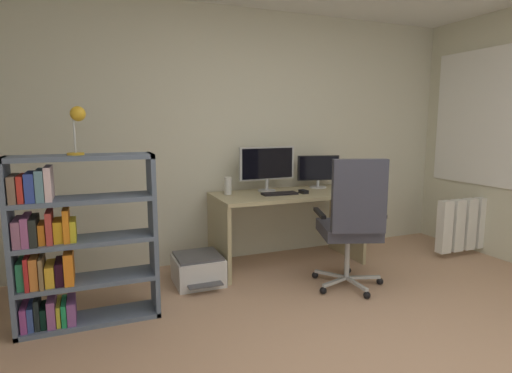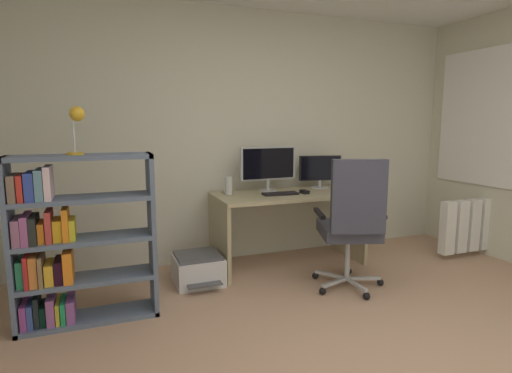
# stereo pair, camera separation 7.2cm
# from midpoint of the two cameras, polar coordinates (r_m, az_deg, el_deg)

# --- Properties ---
(wall_back) EXTENTS (4.85, 0.10, 2.54)m
(wall_back) POSITION_cam_midpoint_polar(r_m,az_deg,el_deg) (4.32, -1.05, 6.91)
(wall_back) COLOR beige
(wall_back) RESTS_ON ground
(window_pane) EXTENTS (0.01, 1.29, 1.36)m
(window_pane) POSITION_cam_midpoint_polar(r_m,az_deg,el_deg) (5.01, 30.41, 8.24)
(window_pane) COLOR white
(window_frame) EXTENTS (0.02, 1.37, 1.44)m
(window_frame) POSITION_cam_midpoint_polar(r_m,az_deg,el_deg) (5.00, 30.36, 8.24)
(window_frame) COLOR white
(desk) EXTENTS (1.46, 0.67, 0.73)m
(desk) POSITION_cam_midpoint_polar(r_m,az_deg,el_deg) (4.11, 4.97, -3.52)
(desk) COLOR tan
(desk) RESTS_ON ground
(monitor_main) EXTENTS (0.60, 0.18, 0.45)m
(monitor_main) POSITION_cam_midpoint_polar(r_m,az_deg,el_deg) (4.13, 2.19, 3.01)
(monitor_main) COLOR #B2B5B7
(monitor_main) RESTS_ON desk
(monitor_secondary) EXTENTS (0.44, 0.18, 0.34)m
(monitor_secondary) POSITION_cam_midpoint_polar(r_m,az_deg,el_deg) (4.40, 9.30, 2.31)
(monitor_secondary) COLOR #B2B5B7
(monitor_secondary) RESTS_ON desk
(keyboard) EXTENTS (0.35, 0.15, 0.02)m
(keyboard) POSITION_cam_midpoint_polar(r_m,az_deg,el_deg) (3.96, 3.91, -1.00)
(keyboard) COLOR black
(keyboard) RESTS_ON desk
(computer_mouse) EXTENTS (0.07, 0.10, 0.03)m
(computer_mouse) POSITION_cam_midpoint_polar(r_m,az_deg,el_deg) (4.05, 7.23, -0.74)
(computer_mouse) COLOR black
(computer_mouse) RESTS_ON desk
(desktop_speaker) EXTENTS (0.07, 0.07, 0.17)m
(desktop_speaker) POSITION_cam_midpoint_polar(r_m,az_deg,el_deg) (3.96, -3.29, 0.11)
(desktop_speaker) COLOR silver
(desktop_speaker) RESTS_ON desk
(office_chair) EXTENTS (0.63, 0.68, 1.14)m
(office_chair) POSITION_cam_midpoint_polar(r_m,az_deg,el_deg) (3.51, 13.71, -4.60)
(office_chair) COLOR #B7BABC
(office_chair) RESTS_ON ground
(bookshelf) EXTENTS (0.95, 0.28, 1.20)m
(bookshelf) POSITION_cam_midpoint_polar(r_m,az_deg,el_deg) (3.15, -24.04, -7.24)
(bookshelf) COLOR slate
(bookshelf) RESTS_ON ground
(desk_lamp) EXTENTS (0.13, 0.11, 0.32)m
(desk_lamp) POSITION_cam_midpoint_polar(r_m,az_deg,el_deg) (3.04, -22.93, 8.36)
(desk_lamp) COLOR gold
(desk_lamp) RESTS_ON bookshelf
(printer) EXTENTS (0.41, 0.50, 0.26)m
(printer) POSITION_cam_midpoint_polar(r_m,az_deg,el_deg) (3.76, -7.45, -11.21)
(printer) COLOR silver
(printer) RESTS_ON ground
(radiator) EXTENTS (0.99, 0.10, 0.55)m
(radiator) POSITION_cam_midpoint_polar(r_m,az_deg,el_deg) (5.05, 28.74, -4.61)
(radiator) COLOR white
(radiator) RESTS_ON ground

